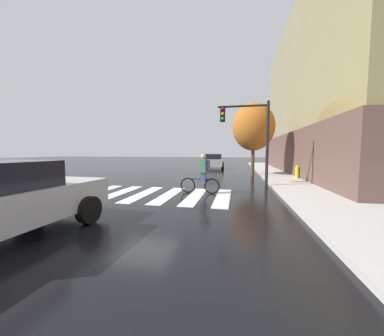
{
  "coord_description": "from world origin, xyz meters",
  "views": [
    {
      "loc": [
        3.79,
        -8.29,
        1.78
      ],
      "look_at": [
        1.95,
        0.53,
        1.09
      ],
      "focal_mm": 20.11,
      "sensor_mm": 36.0,
      "label": 1
    }
  ],
  "objects_px": {
    "fire_hydrant": "(297,172)",
    "traffic_light_near": "(250,129)",
    "street_tree_near": "(253,127)",
    "sedan_mid": "(214,161)",
    "cyclist": "(203,174)"
  },
  "relations": [
    {
      "from": "sedan_mid",
      "to": "fire_hydrant",
      "type": "bearing_deg",
      "value": -53.97
    },
    {
      "from": "traffic_light_near",
      "to": "cyclist",
      "type": "bearing_deg",
      "value": -134.56
    },
    {
      "from": "traffic_light_near",
      "to": "fire_hydrant",
      "type": "relative_size",
      "value": 5.38
    },
    {
      "from": "traffic_light_near",
      "to": "fire_hydrant",
      "type": "bearing_deg",
      "value": 46.51
    },
    {
      "from": "cyclist",
      "to": "street_tree_near",
      "type": "bearing_deg",
      "value": 70.51
    },
    {
      "from": "fire_hydrant",
      "to": "traffic_light_near",
      "type": "bearing_deg",
      "value": -133.49
    },
    {
      "from": "sedan_mid",
      "to": "cyclist",
      "type": "relative_size",
      "value": 2.66
    },
    {
      "from": "traffic_light_near",
      "to": "street_tree_near",
      "type": "distance_m",
      "value": 5.19
    },
    {
      "from": "sedan_mid",
      "to": "fire_hydrant",
      "type": "distance_m",
      "value": 10.24
    },
    {
      "from": "traffic_light_near",
      "to": "street_tree_near",
      "type": "xyz_separation_m",
      "value": [
        0.52,
        5.12,
        0.67
      ]
    },
    {
      "from": "cyclist",
      "to": "fire_hydrant",
      "type": "distance_m",
      "value": 7.28
    },
    {
      "from": "traffic_light_near",
      "to": "street_tree_near",
      "type": "relative_size",
      "value": 0.8
    },
    {
      "from": "cyclist",
      "to": "traffic_light_near",
      "type": "xyz_separation_m",
      "value": [
        2.01,
        2.04,
        2.02
      ]
    },
    {
      "from": "fire_hydrant",
      "to": "street_tree_near",
      "type": "relative_size",
      "value": 0.15
    },
    {
      "from": "traffic_light_near",
      "to": "fire_hydrant",
      "type": "height_order",
      "value": "traffic_light_near"
    }
  ]
}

